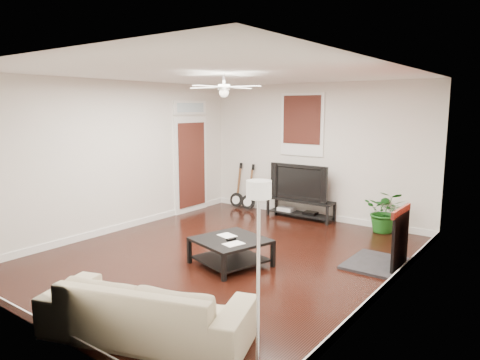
{
  "coord_description": "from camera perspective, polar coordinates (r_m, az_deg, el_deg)",
  "views": [
    {
      "loc": [
        4.14,
        -5.17,
        2.3
      ],
      "look_at": [
        0.0,
        0.4,
        1.15
      ],
      "focal_mm": 32.76,
      "sensor_mm": 36.0,
      "label": 1
    }
  ],
  "objects": [
    {
      "name": "room",
      "position": [
        6.69,
        -2.05,
        1.66
      ],
      "size": [
        5.01,
        6.01,
        2.81
      ],
      "color": "black",
      "rests_on": "ground"
    },
    {
      "name": "brick_accent",
      "position": [
        6.45,
        21.4,
        0.74
      ],
      "size": [
        0.02,
        2.2,
        2.8
      ],
      "primitive_type": "cube",
      "color": "#9E4033",
      "rests_on": "floor"
    },
    {
      "name": "fireplace",
      "position": [
        6.73,
        18.54,
        -6.97
      ],
      "size": [
        0.8,
        1.1,
        0.92
      ],
      "primitive_type": "cube",
      "color": "black",
      "rests_on": "floor"
    },
    {
      "name": "window_back",
      "position": [
        9.28,
        8.06,
        7.15
      ],
      "size": [
        1.0,
        0.06,
        1.3
      ],
      "primitive_type": "cube",
      "color": "black",
      "rests_on": "wall_back"
    },
    {
      "name": "door_left",
      "position": [
        9.73,
        -6.38,
        3.15
      ],
      "size": [
        0.08,
        1.0,
        2.5
      ],
      "primitive_type": "cube",
      "color": "white",
      "rests_on": "wall_left"
    },
    {
      "name": "tv_stand",
      "position": [
        9.3,
        7.85,
        -3.73
      ],
      "size": [
        1.45,
        0.39,
        0.4
      ],
      "primitive_type": "cube",
      "color": "black",
      "rests_on": "floor"
    },
    {
      "name": "tv",
      "position": [
        9.2,
        7.99,
        -0.21
      ],
      "size": [
        1.3,
        0.17,
        0.75
      ],
      "primitive_type": "imported",
      "color": "black",
      "rests_on": "tv_stand"
    },
    {
      "name": "coffee_table",
      "position": [
        6.54,
        -1.23,
        -9.34
      ],
      "size": [
        1.16,
        1.16,
        0.4
      ],
      "primitive_type": "cube",
      "rotation": [
        0.0,
        0.0,
        -0.27
      ],
      "color": "black",
      "rests_on": "floor"
    },
    {
      "name": "sofa",
      "position": [
        4.69,
        -11.95,
        -15.93
      ],
      "size": [
        2.28,
        1.48,
        0.62
      ],
      "primitive_type": "imported",
      "rotation": [
        0.0,
        0.0,
        3.47
      ],
      "color": "tan",
      "rests_on": "floor"
    },
    {
      "name": "floor_lamp",
      "position": [
        3.75,
        2.39,
        -13.1
      ],
      "size": [
        0.36,
        0.36,
        1.73
      ],
      "primitive_type": null,
      "rotation": [
        0.0,
        0.0,
        0.33
      ],
      "color": "silver",
      "rests_on": "floor"
    },
    {
      "name": "potted_plant",
      "position": [
        8.57,
        18.4,
        -3.88
      ],
      "size": [
        0.83,
        0.75,
        0.8
      ],
      "primitive_type": "imported",
      "rotation": [
        0.0,
        0.0,
        0.19
      ],
      "color": "#1A5919",
      "rests_on": "floor"
    },
    {
      "name": "guitar_left",
      "position": [
        10.09,
        -0.44,
        -0.73
      ],
      "size": [
        0.36,
        0.28,
        1.05
      ],
      "primitive_type": null,
      "rotation": [
        0.0,
        0.0,
        0.16
      ],
      "color": "black",
      "rests_on": "floor"
    },
    {
      "name": "guitar_right",
      "position": [
        9.86,
        1.08,
        -0.96
      ],
      "size": [
        0.37,
        0.31,
        1.05
      ],
      "primitive_type": null,
      "rotation": [
        0.0,
        0.0,
        0.26
      ],
      "color": "black",
      "rests_on": "floor"
    },
    {
      "name": "ceiling_fan",
      "position": [
        6.63,
        -2.11,
        11.99
      ],
      "size": [
        1.24,
        1.24,
        0.32
      ],
      "primitive_type": null,
      "color": "white",
      "rests_on": "ceiling"
    }
  ]
}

